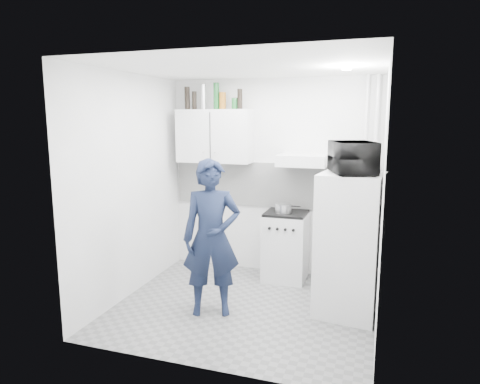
% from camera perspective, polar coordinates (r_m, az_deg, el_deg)
% --- Properties ---
extents(floor, '(2.80, 2.80, 0.00)m').
position_cam_1_polar(floor, '(4.96, 0.55, -15.05)').
color(floor, slate).
rests_on(floor, ground).
extents(ceiling, '(2.80, 2.80, 0.00)m').
position_cam_1_polar(ceiling, '(4.53, 0.60, 16.34)').
color(ceiling, white).
rests_on(ceiling, wall_back).
extents(wall_back, '(2.80, 0.00, 2.80)m').
position_cam_1_polar(wall_back, '(5.76, 4.32, 1.94)').
color(wall_back, silver).
rests_on(wall_back, floor).
extents(wall_left, '(0.00, 2.60, 2.60)m').
position_cam_1_polar(wall_left, '(5.16, -14.43, 0.74)').
color(wall_left, silver).
rests_on(wall_left, floor).
extents(wall_right, '(0.00, 2.60, 2.60)m').
position_cam_1_polar(wall_right, '(4.36, 18.39, -1.06)').
color(wall_right, silver).
rests_on(wall_right, floor).
extents(person, '(0.71, 0.59, 1.67)m').
position_cam_1_polar(person, '(4.55, -3.82, -6.12)').
color(person, '#131B32').
rests_on(person, floor).
extents(stove, '(0.54, 0.54, 0.87)m').
position_cam_1_polar(stove, '(5.65, 6.10, -7.25)').
color(stove, silver).
rests_on(stove, floor).
extents(fridge, '(0.70, 0.70, 1.52)m').
position_cam_1_polar(fridge, '(4.70, 14.35, -6.85)').
color(fridge, silver).
rests_on(fridge, floor).
extents(stove_top, '(0.52, 0.52, 0.03)m').
position_cam_1_polar(stove_top, '(5.54, 6.18, -2.81)').
color(stove_top, black).
rests_on(stove_top, stove).
extents(saucepan, '(0.20, 0.20, 0.11)m').
position_cam_1_polar(saucepan, '(5.47, 5.80, -2.17)').
color(saucepan, silver).
rests_on(saucepan, stove_top).
extents(microwave, '(0.69, 0.57, 0.33)m').
position_cam_1_polar(microwave, '(4.53, 14.85, 4.46)').
color(microwave, black).
rests_on(microwave, fridge).
extents(bottle_a, '(0.07, 0.07, 0.30)m').
position_cam_1_polar(bottle_a, '(5.93, -7.05, 12.30)').
color(bottle_a, black).
rests_on(bottle_a, upper_cabinet).
extents(bottle_b, '(0.06, 0.06, 0.24)m').
position_cam_1_polar(bottle_b, '(5.88, -6.11, 12.03)').
color(bottle_b, black).
rests_on(bottle_b, upper_cabinet).
extents(bottle_c, '(0.08, 0.08, 0.33)m').
position_cam_1_polar(bottle_c, '(5.83, -4.93, 12.50)').
color(bottle_c, silver).
rests_on(bottle_c, upper_cabinet).
extents(bottle_d, '(0.08, 0.08, 0.34)m').
position_cam_1_polar(bottle_d, '(5.76, -3.18, 12.63)').
color(bottle_d, '#144C1E').
rests_on(bottle_d, upper_cabinet).
extents(canister_a, '(0.09, 0.09, 0.22)m').
position_cam_1_polar(canister_a, '(5.73, -2.33, 12.05)').
color(canister_a, brown).
rests_on(canister_a, upper_cabinet).
extents(canister_b, '(0.08, 0.08, 0.14)m').
position_cam_1_polar(canister_b, '(5.67, -0.74, 11.70)').
color(canister_b, '#144C1E').
rests_on(canister_b, upper_cabinet).
extents(bottle_e, '(0.06, 0.06, 0.26)m').
position_cam_1_polar(bottle_e, '(5.65, -0.02, 12.28)').
color(bottle_e, black).
rests_on(bottle_e, upper_cabinet).
extents(upper_cabinet, '(1.00, 0.35, 0.70)m').
position_cam_1_polar(upper_cabinet, '(5.77, -3.35, 7.45)').
color(upper_cabinet, silver).
rests_on(upper_cabinet, wall_back).
extents(range_hood, '(0.60, 0.50, 0.14)m').
position_cam_1_polar(range_hood, '(5.39, 8.38, 4.22)').
color(range_hood, silver).
rests_on(range_hood, wall_back).
extents(backsplash, '(2.74, 0.03, 0.60)m').
position_cam_1_polar(backsplash, '(5.76, 4.27, 0.93)').
color(backsplash, white).
rests_on(backsplash, wall_back).
extents(pipe_a, '(0.05, 0.05, 2.60)m').
position_cam_1_polar(pipe_a, '(5.52, 17.34, 1.18)').
color(pipe_a, silver).
rests_on(pipe_a, floor).
extents(pipe_b, '(0.04, 0.04, 2.60)m').
position_cam_1_polar(pipe_b, '(5.52, 16.10, 1.24)').
color(pipe_b, silver).
rests_on(pipe_b, floor).
extents(ceiling_spot_fixture, '(0.10, 0.10, 0.02)m').
position_cam_1_polar(ceiling_spot_fixture, '(4.53, 14.04, 15.67)').
color(ceiling_spot_fixture, white).
rests_on(ceiling_spot_fixture, ceiling).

